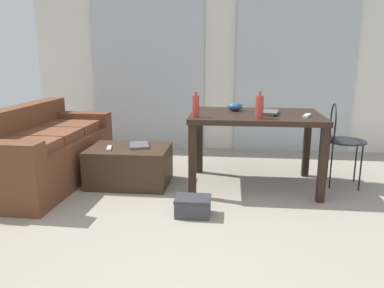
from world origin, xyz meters
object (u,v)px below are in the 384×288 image
book_stack (267,112)px  bottle_near (196,106)px  craft_table (255,123)px  tv_remote_primary (109,148)px  bottle_far (259,107)px  couch (43,152)px  shoebox (193,206)px  wire_chair (340,134)px  bowl (235,106)px  magazine (139,145)px  tv_remote_on_table (307,116)px  coffee_table (130,166)px

book_stack → bottle_near: bearing=-159.6°
craft_table → tv_remote_primary: 1.49m
bottle_far → book_stack: 0.30m
couch → shoebox: (1.66, -0.69, -0.24)m
wire_chair → book_stack: bearing=-168.9°
bowl → book_stack: bowl is taller
book_stack → magazine: book_stack is taller
shoebox → tv_remote_on_table: bearing=32.8°
bottle_near → bowl: bearing=50.6°
wire_chair → book_stack: 0.80m
bottle_far → tv_remote_primary: (-1.47, 0.13, -0.46)m
book_stack → shoebox: 1.23m
coffee_table → craft_table: (1.28, 0.08, 0.46)m
book_stack → tv_remote_on_table: 0.38m
book_stack → craft_table: bearing=168.7°
coffee_table → bottle_far: 1.47m
bowl → wire_chair: bearing=-2.5°
craft_table → bottle_far: size_ratio=5.13×
couch → bowl: (2.00, 0.28, 0.48)m
bottle_near → bottle_far: 0.58m
wire_chair → tv_remote_on_table: wire_chair is taller
couch → tv_remote_on_table: (2.67, -0.04, 0.44)m
couch → wire_chair: wire_chair is taller
couch → wire_chair: bearing=4.4°
couch → shoebox: couch is taller
tv_remote_primary → tv_remote_on_table: bearing=-13.8°
coffee_table → wire_chair: wire_chair is taller
wire_chair → tv_remote_primary: bearing=-172.8°
book_stack → magazine: size_ratio=1.13×
book_stack → bottle_far: bearing=-108.7°
couch → bottle_far: bottle_far is taller
wire_chair → tv_remote_primary: (-2.32, -0.29, -0.13)m
wire_chair → shoebox: wire_chair is taller
coffee_table → bottle_near: bearing=-15.2°
coffee_table → couch: bearing=-178.2°
craft_table → shoebox: 1.12m
craft_table → wire_chair: 0.88m
coffee_table → tv_remote_primary: tv_remote_primary is taller
tv_remote_on_table → magazine: size_ratio=0.61×
bowl → book_stack: (0.31, -0.19, -0.03)m
wire_chair → book_stack: wire_chair is taller
coffee_table → book_stack: 1.50m
craft_table → wire_chair: bearing=8.4°
bottle_far → tv_remote_on_table: bearing=17.9°
magazine → shoebox: 1.07m
wire_chair → bottle_near: 1.52m
couch → craft_table: bearing=2.8°
bottle_near → shoebox: 0.94m
bottle_far → bowl: (-0.22, 0.47, -0.06)m
tv_remote_primary → wire_chair: bearing=-7.0°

